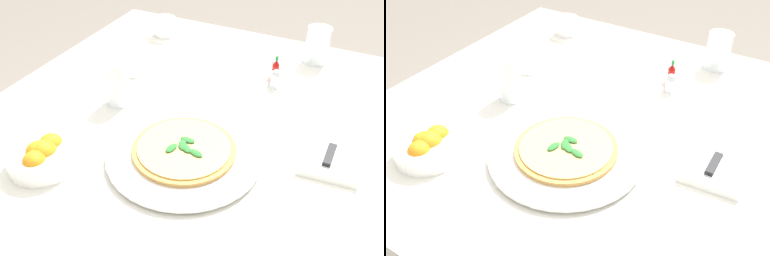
{
  "view_description": "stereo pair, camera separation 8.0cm",
  "coord_description": "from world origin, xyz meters",
  "views": [
    {
      "loc": [
        -0.81,
        -0.37,
        1.36
      ],
      "look_at": [
        -0.08,
        -0.02,
        0.75
      ],
      "focal_mm": 39.07,
      "sensor_mm": 36.0,
      "label": 1
    },
    {
      "loc": [
        -0.77,
        -0.44,
        1.36
      ],
      "look_at": [
        -0.08,
        -0.02,
        0.75
      ],
      "focal_mm": 39.07,
      "sensor_mm": 36.0,
      "label": 2
    }
  ],
  "objects": [
    {
      "name": "coffee_cup_right_edge",
      "position": [
        0.38,
        0.31,
        0.76
      ],
      "size": [
        0.13,
        0.13,
        0.07
      ],
      "color": "white",
      "rests_on": "dining_table"
    },
    {
      "name": "pepper_shaker",
      "position": [
        0.22,
        -0.14,
        0.76
      ],
      "size": [
        0.03,
        0.03,
        0.06
      ],
      "color": "white",
      "rests_on": "dining_table"
    },
    {
      "name": "pizza",
      "position": [
        -0.17,
        -0.04,
        0.76
      ],
      "size": [
        0.24,
        0.24,
        0.02
      ],
      "color": "#C68E47",
      "rests_on": "pizza_plate"
    },
    {
      "name": "coffee_cup_far_left",
      "position": [
        0.1,
        0.27,
        0.76
      ],
      "size": [
        0.13,
        0.13,
        0.06
      ],
      "color": "white",
      "rests_on": "dining_table"
    },
    {
      "name": "napkin_folded",
      "position": [
        0.0,
        -0.34,
        0.74
      ],
      "size": [
        0.23,
        0.15,
        0.02
      ],
      "rotation": [
        0.0,
        0.0,
        0.08
      ],
      "color": "white",
      "rests_on": "dining_table"
    },
    {
      "name": "hot_sauce_bottle",
      "position": [
        0.25,
        -0.13,
        0.77
      ],
      "size": [
        0.02,
        0.02,
        0.08
      ],
      "color": "#B7140F",
      "rests_on": "dining_table"
    },
    {
      "name": "water_glass_left_edge",
      "position": [
        -0.04,
        0.22,
        0.79
      ],
      "size": [
        0.06,
        0.06,
        0.12
      ],
      "color": "white",
      "rests_on": "dining_table"
    },
    {
      "name": "citrus_bowl",
      "position": [
        -0.33,
        0.23,
        0.76
      ],
      "size": [
        0.15,
        0.15,
        0.07
      ],
      "color": "white",
      "rests_on": "dining_table"
    },
    {
      "name": "dining_table",
      "position": [
        0.0,
        0.0,
        0.6
      ],
      "size": [
        1.1,
        1.1,
        0.73
      ],
      "color": "white",
      "rests_on": "ground_plane"
    },
    {
      "name": "pizza_plate",
      "position": [
        -0.17,
        -0.04,
        0.74
      ],
      "size": [
        0.35,
        0.35,
        0.02
      ],
      "color": "white",
      "rests_on": "dining_table"
    },
    {
      "name": "water_glass_back_corner",
      "position": [
        0.43,
        -0.2,
        0.78
      ],
      "size": [
        0.07,
        0.07,
        0.11
      ],
      "color": "white",
      "rests_on": "dining_table"
    },
    {
      "name": "dinner_knife",
      "position": [
        0.01,
        -0.34,
        0.76
      ],
      "size": [
        0.2,
        0.02,
        0.01
      ],
      "rotation": [
        0.0,
        0.0,
        0.0
      ],
      "color": "silver",
      "rests_on": "napkin_folded"
    },
    {
      "name": "salt_shaker",
      "position": [
        0.28,
        -0.12,
        0.76
      ],
      "size": [
        0.03,
        0.03,
        0.06
      ],
      "color": "white",
      "rests_on": "dining_table"
    }
  ]
}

